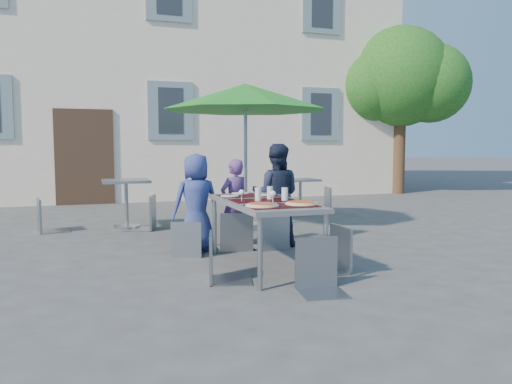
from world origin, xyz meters
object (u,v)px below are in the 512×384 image
object	(u,v)px
chair_4	(333,221)
cafe_table_1	(300,191)
chair_2	(272,207)
bg_chair_l_1	(251,185)
pizza_near_left	(262,205)
chair_1	(235,207)
bg_chair_r_1	(323,184)
cafe_table_0	(126,194)
pizza_near_right	(301,203)
chair_3	(221,228)
child_2	(276,195)
patio_umbrella	(245,98)
child_0	(196,202)
bg_chair_l_0	(46,195)
chair_5	(320,233)
bg_chair_r_0	(146,191)
child_1	(234,203)
dining_table	(263,205)
chair_0	(187,217)

from	to	relation	value
chair_4	cafe_table_1	size ratio (longest dim) A/B	1.35
chair_2	bg_chair_l_1	distance (m)	3.11
pizza_near_left	chair_1	size ratio (longest dim) A/B	0.35
bg_chair_r_1	cafe_table_1	bearing A→B (deg)	163.51
cafe_table_0	cafe_table_1	distance (m)	3.50
chair_1	pizza_near_right	bearing A→B (deg)	-78.96
chair_1	chair_2	size ratio (longest dim) A/B	1.01
cafe_table_0	chair_3	bearing A→B (deg)	-80.17
chair_2	chair_4	world-z (taller)	chair_2
child_2	patio_umbrella	bearing A→B (deg)	-65.32
child_0	chair_2	bearing A→B (deg)	160.28
chair_4	bg_chair_l_0	bearing A→B (deg)	129.91
chair_4	bg_chair_l_0	distance (m)	4.84
bg_chair_l_0	chair_4	bearing A→B (deg)	-50.09
child_0	chair_3	size ratio (longest dim) A/B	1.36
cafe_table_1	bg_chair_l_0	bearing A→B (deg)	-171.76
chair_3	chair_5	size ratio (longest dim) A/B	1.00
pizza_near_left	bg_chair_l_1	bearing A→B (deg)	73.03
chair_3	bg_chair_r_0	distance (m)	3.43
child_2	bg_chair_l_0	size ratio (longest dim) A/B	1.37
child_1	child_2	size ratio (longest dim) A/B	0.85
dining_table	child_1	bearing A→B (deg)	89.02
chair_0	chair_3	bearing A→B (deg)	-85.45
chair_0	child_0	bearing A→B (deg)	58.87
patio_umbrella	pizza_near_right	bearing A→B (deg)	-96.72
chair_4	bg_chair_r_1	size ratio (longest dim) A/B	0.94
pizza_near_right	chair_5	xyz separation A→B (m)	(-0.05, -0.54, -0.22)
chair_2	chair_0	bearing A→B (deg)	-176.86
chair_4	cafe_table_1	distance (m)	4.65
pizza_near_right	bg_chair_r_1	size ratio (longest dim) A/B	0.34
chair_0	bg_chair_l_1	size ratio (longest dim) A/B	0.81
child_2	patio_umbrella	xyz separation A→B (m)	(0.00, 1.38, 1.42)
child_0	cafe_table_1	xyz separation A→B (m)	(2.72, 2.84, -0.17)
pizza_near_left	chair_4	xyz separation A→B (m)	(0.84, 0.08, -0.22)
chair_2	pizza_near_left	bearing A→B (deg)	-114.20
pizza_near_left	cafe_table_0	size ratio (longest dim) A/B	0.42
bg_chair_l_1	bg_chair_r_1	xyz separation A→B (m)	(1.48, -0.09, -0.02)
cafe_table_0	bg_chair_r_0	world-z (taller)	bg_chair_r_0
chair_3	child_2	bearing A→B (deg)	52.57
child_2	chair_5	size ratio (longest dim) A/B	1.48
child_1	cafe_table_1	distance (m)	3.49
cafe_table_0	patio_umbrella	bearing A→B (deg)	-22.06
dining_table	bg_chair_l_0	world-z (taller)	bg_chair_l_0
chair_5	bg_chair_l_0	xyz separation A→B (m)	(-2.65, 4.30, 0.05)
chair_2	bg_chair_r_1	bearing A→B (deg)	53.12
cafe_table_0	bg_chair_l_1	xyz separation A→B (m)	(2.39, 0.64, 0.04)
child_0	chair_1	bearing A→B (deg)	156.80
chair_1	chair_2	xyz separation A→B (m)	(0.47, -0.08, -0.01)
chair_5	bg_chair_l_0	distance (m)	5.05
dining_table	chair_2	world-z (taller)	chair_2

